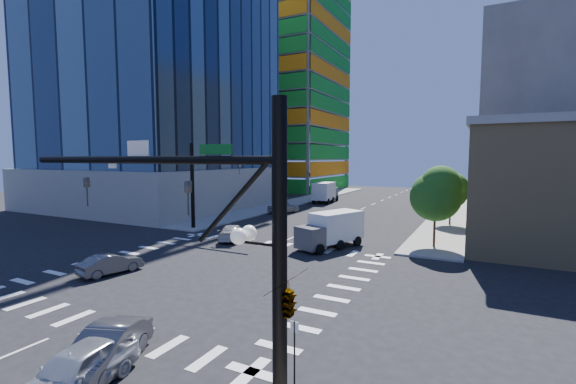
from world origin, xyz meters
The scene contains 19 objects.
ground centered at (0.00, 0.00, 0.00)m, with size 160.00×160.00×0.00m, color black.
road_markings centered at (0.00, 0.00, 0.01)m, with size 20.00×20.00×0.01m, color silver.
sidewalk_ne centered at (12.50, 40.00, 0.07)m, with size 5.00×60.00×0.15m, color gray.
sidewalk_nw centered at (-12.50, 40.00, 0.07)m, with size 5.00×60.00×0.15m, color gray.
construction_building centered at (-27.41, 61.93, 24.61)m, with size 25.16×34.50×70.60m.
bg_building_ne centered at (27.00, 55.00, 14.00)m, with size 24.00×30.00×28.00m, color #605B57.
signal_mast_se centered at (10.60, -11.50, 5.01)m, with size 10.51×2.48×9.00m.
signal_mast_nw centered at (-10.00, 11.50, 5.49)m, with size 10.20×0.40×9.00m.
tree_south centered at (12.63, 13.90, 4.69)m, with size 4.16×4.16×6.82m.
tree_north centered at (12.93, 25.90, 3.99)m, with size 3.54×3.52×5.78m.
no_parking_sign centered at (10.70, -9.00, 1.38)m, with size 0.30×0.06×2.20m.
car_nb_near centered at (4.60, -12.63, 0.76)m, with size 1.79×4.46×1.52m, color #B2B5BA.
car_nb_right centered at (4.18, -11.26, 0.74)m, with size 1.57×4.50×1.48m, color #49484D.
car_nb_far centered at (3.58, 16.29, 0.79)m, with size 2.61×5.67×1.58m, color black.
car_sb_near centered at (-4.57, 8.90, 0.70)m, with size 1.95×4.81×1.39m, color silver.
car_sb_mid centered at (-8.45, 26.44, 0.79)m, with size 1.87×4.65×1.58m, color #A3A4AA.
car_sb_cross centered at (-5.54, -3.39, 0.66)m, with size 1.40×4.02×1.32m, color #4F5054.
box_truck_near centered at (4.60, 9.91, 1.33)m, with size 4.43×6.22×3.00m.
box_truck_far centered at (-7.91, 40.89, 1.52)m, with size 3.29×6.75×3.44m.
Camera 1 is at (16.14, -20.05, 7.63)m, focal length 24.00 mm.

